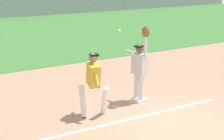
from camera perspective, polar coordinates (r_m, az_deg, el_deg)
The scene contains 8 objects.
ground_plane at distance 9.22m, azimuth 10.04°, elevation -8.55°, with size 74.42×74.42×0.00m, color tan.
outfield_grass at distance 22.33m, azimuth -15.96°, elevation 5.52°, with size 54.32×16.44×0.01m, color #3D7533.
first_base at distance 10.59m, azimuth 4.56°, elevation -4.83°, with size 0.38×0.38×0.08m, color white.
fielder at distance 10.24m, azimuth 4.54°, elevation 0.80°, with size 0.34×0.90×2.28m.
runner at distance 9.22m, azimuth -3.05°, elevation -1.68°, with size 0.75×0.84×1.72m.
baseball at distance 9.94m, azimuth 1.21°, elevation 6.44°, with size 0.07×0.07×0.07m, color white.
parked_car_tan at distance 34.54m, azimuth -17.59°, elevation 9.97°, with size 4.59×2.51×1.25m.
parked_car_silver at distance 36.83m, azimuth -7.85°, elevation 10.87°, with size 4.59×2.52×1.25m.
Camera 1 is at (-5.61, -6.28, 3.77)m, focal length 56.27 mm.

